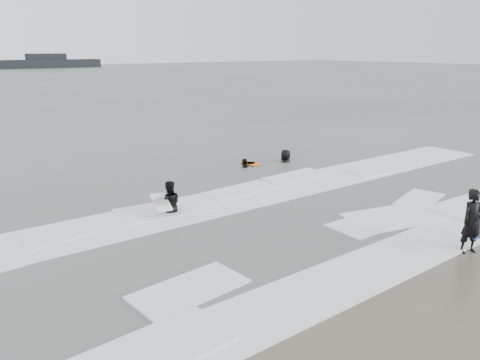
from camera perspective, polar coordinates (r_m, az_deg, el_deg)
ground at (r=12.89m, az=13.42°, el=-9.62°), size 320.00×320.00×0.00m
surfer_centre at (r=14.53m, az=26.02°, el=-7.87°), size 0.77×0.63×1.83m
surfer_wading at (r=16.14m, az=-8.56°, el=-4.09°), size 1.00×0.89×1.71m
surfer_right_near at (r=22.01m, az=0.58°, el=1.47°), size 0.87×1.00×1.61m
surfer_right_far at (r=23.18m, az=5.56°, el=2.12°), size 1.05×1.00×1.81m
surf_foam at (r=15.30m, az=2.88°, el=-4.89°), size 30.03×9.06×0.09m
bodyboards at (r=17.00m, az=4.80°, el=-1.17°), size 7.37×12.09×1.25m
vessel_horizon at (r=148.41m, az=-22.50°, el=13.06°), size 29.73×5.31×4.03m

